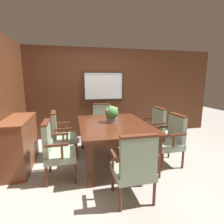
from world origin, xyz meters
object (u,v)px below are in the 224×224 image
object	(u,v)px
potted_plant	(112,114)
sideboard_cabinet	(20,143)
chair_left_near	(56,149)
chair_head_far	(102,121)
chair_right_near	(171,138)
chair_right_far	(154,127)
chair_head_near	(135,166)
chair_left_far	(61,133)
dining_table	(114,128)

from	to	relation	value
potted_plant	sideboard_cabinet	xyz separation A→B (m)	(-1.72, 0.02, -0.47)
chair_left_near	chair_head_far	bearing A→B (deg)	-32.46
chair_right_near	potted_plant	bearing A→B (deg)	-116.04
chair_right_far	potted_plant	xyz separation A→B (m)	(-1.08, -0.30, 0.42)
chair_left_near	chair_right_far	xyz separation A→B (m)	(2.13, 0.81, 0.00)
chair_head_near	sideboard_cabinet	xyz separation A→B (m)	(-1.72, 1.35, -0.05)
chair_left_near	chair_right_near	bearing A→B (deg)	-89.22
sideboard_cabinet	potted_plant	bearing A→B (deg)	-0.54
chair_head_near	chair_right_far	bearing A→B (deg)	-123.35
chair_right_far	chair_right_near	bearing A→B (deg)	-6.44
chair_head_near	sideboard_cabinet	world-z (taller)	chair_head_near
chair_head_far	chair_right_far	xyz separation A→B (m)	(1.06, -0.88, 0.00)
chair_right_far	chair_head_near	distance (m)	1.96
chair_left_far	chair_head_far	size ratio (longest dim) A/B	1.00
chair_left_far	potted_plant	xyz separation A→B (m)	(1.01, -0.32, 0.42)
dining_table	chair_right_near	distance (m)	1.10
chair_left_far	potted_plant	distance (m)	1.14
dining_table	chair_head_far	size ratio (longest dim) A/B	1.80
chair_right_near	dining_table	bearing A→B (deg)	-111.59
sideboard_cabinet	dining_table	bearing A→B (deg)	-3.85
chair_right_near	chair_head_near	bearing A→B (deg)	-51.95
chair_left_far	sideboard_cabinet	world-z (taller)	chair_left_far
chair_left_far	dining_table	bearing A→B (deg)	-115.90
dining_table	chair_head_near	world-z (taller)	chair_head_near
chair_right_far	chair_head_near	size ratio (longest dim) A/B	1.00
chair_head_far	chair_head_near	world-z (taller)	same
chair_right_far	sideboard_cabinet	world-z (taller)	chair_right_far
chair_left_near	chair_right_far	distance (m)	2.27
chair_right_far	potted_plant	distance (m)	1.19
chair_left_near	chair_right_far	world-z (taller)	same
potted_plant	sideboard_cabinet	distance (m)	1.78
sideboard_cabinet	chair_right_near	bearing A→B (deg)	-10.06
dining_table	chair_left_near	world-z (taller)	chair_left_near
dining_table	sideboard_cabinet	distance (m)	1.75
chair_right_far	sideboard_cabinet	size ratio (longest dim) A/B	0.85
chair_left_far	chair_right_near	distance (m)	2.20
dining_table	chair_right_near	bearing A→B (deg)	-20.00
dining_table	sideboard_cabinet	world-z (taller)	sideboard_cabinet
dining_table	potted_plant	world-z (taller)	potted_plant
chair_left_far	chair_head_far	world-z (taller)	same
dining_table	potted_plant	xyz separation A→B (m)	(-0.02, 0.10, 0.26)
chair_left_far	chair_right_near	xyz separation A→B (m)	(2.05, -0.79, 0.00)
chair_head_far	potted_plant	xyz separation A→B (m)	(-0.02, -1.18, 0.42)
chair_right_near	chair_head_near	distance (m)	1.35
dining_table	potted_plant	bearing A→B (deg)	99.96
chair_right_far	chair_left_far	bearing A→B (deg)	-94.50
chair_head_near	sideboard_cabinet	size ratio (longest dim) A/B	0.85
chair_right_far	sideboard_cabinet	xyz separation A→B (m)	(-2.79, -0.28, -0.05)
potted_plant	dining_table	bearing A→B (deg)	-80.04
dining_table	chair_left_far	xyz separation A→B (m)	(-1.03, 0.42, -0.16)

